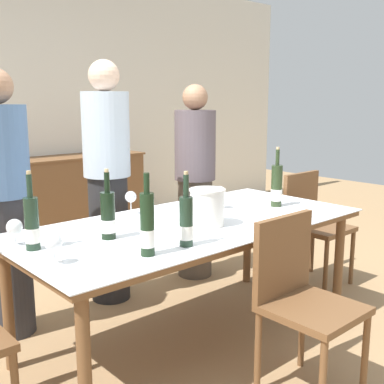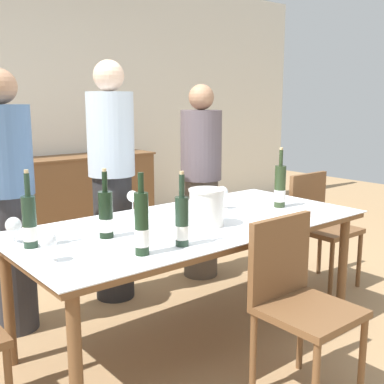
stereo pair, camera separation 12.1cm
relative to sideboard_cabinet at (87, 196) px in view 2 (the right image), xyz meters
name	(u,v)px [view 2 (the right image)]	position (x,y,z in m)	size (l,w,h in m)	color
ground_plane	(192,338)	(-0.58, -2.48, -0.43)	(12.00, 12.00, 0.00)	#A37F56
back_wall	(16,104)	(-0.58, 0.29, 0.97)	(8.00, 0.10, 2.80)	silver
sideboard_cabinet	(87,196)	(0.00, 0.00, 0.00)	(1.49, 0.46, 0.87)	brown
dining_table	(192,232)	(-0.58, -2.48, 0.24)	(2.11, 1.01, 0.74)	brown
ice_bucket	(207,206)	(-0.57, -2.59, 0.42)	(0.21, 0.21, 0.21)	white
wine_bottle_0	(30,222)	(-1.50, -2.36, 0.43)	(0.07, 0.07, 0.38)	#1E3323
wine_bottle_1	(106,215)	(-1.13, -2.45, 0.42)	(0.08, 0.08, 0.36)	black
wine_bottle_2	(182,222)	(-0.91, -2.81, 0.43)	(0.07, 0.07, 0.37)	#1E3323
wine_bottle_3	(142,225)	(-1.14, -2.80, 0.44)	(0.07, 0.07, 0.39)	black
wine_bottle_4	(280,187)	(0.12, -2.55, 0.44)	(0.08, 0.08, 0.40)	#28381E
wine_glass_0	(13,226)	(-1.54, -2.24, 0.39)	(0.08, 0.08, 0.13)	white
wine_glass_1	(133,197)	(-0.74, -2.08, 0.41)	(0.07, 0.07, 0.15)	white
wine_glass_2	(48,242)	(-1.52, -2.63, 0.40)	(0.08, 0.08, 0.14)	white
wine_glass_3	(222,193)	(-0.21, -2.34, 0.41)	(0.08, 0.08, 0.15)	white
chair_near_front	(296,294)	(-0.53, -3.22, 0.08)	(0.42, 0.42, 0.88)	brown
chair_right_end	(318,220)	(0.77, -2.40, 0.08)	(0.42, 0.42, 0.87)	brown
person_host	(8,204)	(-1.37, -1.67, 0.38)	(0.33, 0.33, 1.63)	#2D2D33
person_guest_left	(112,182)	(-0.62, -1.62, 0.43)	(0.33, 0.33, 1.72)	#262628
person_guest_right	(201,183)	(0.17, -1.68, 0.35)	(0.33, 0.33, 1.56)	#51473D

